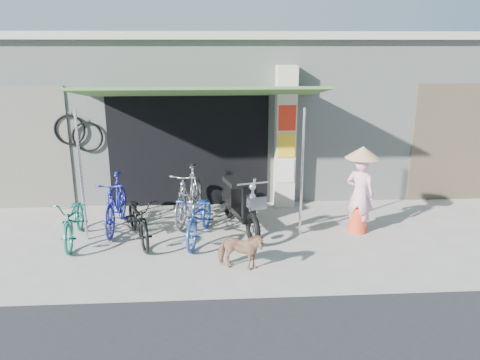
{
  "coord_description": "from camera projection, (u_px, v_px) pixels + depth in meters",
  "views": [
    {
      "loc": [
        -0.72,
        -7.26,
        3.41
      ],
      "look_at": [
        -0.2,
        1.0,
        1.0
      ],
      "focal_mm": 35.0,
      "sensor_mm": 36.0,
      "label": 1
    }
  ],
  "objects": [
    {
      "name": "bike_navy",
      "position": [
        200.0,
        217.0,
        8.37
      ],
      "size": [
        0.93,
        1.77,
        0.88
      ],
      "primitive_type": "imported",
      "rotation": [
        0.0,
        0.0,
        -0.22
      ],
      "color": "#203F93",
      "rests_on": "ground"
    },
    {
      "name": "ground",
      "position": [
        255.0,
        252.0,
        7.96
      ],
      "size": [
        80.0,
        80.0,
        0.0
      ],
      "primitive_type": "plane",
      "color": "#A4A094",
      "rests_on": "ground"
    },
    {
      "name": "shop_pillar",
      "position": [
        285.0,
        138.0,
        9.93
      ],
      "size": [
        0.42,
        0.44,
        3.0
      ],
      "color": "beige",
      "rests_on": "ground"
    },
    {
      "name": "neighbour_right",
      "position": [
        469.0,
        143.0,
        10.37
      ],
      "size": [
        2.6,
        0.06,
        2.6
      ],
      "primitive_type": "cube",
      "color": "brown",
      "rests_on": "ground"
    },
    {
      "name": "nun",
      "position": [
        360.0,
        190.0,
        8.64
      ],
      "size": [
        0.64,
        0.64,
        1.64
      ],
      "rotation": [
        0.0,
        0.0,
        2.5
      ],
      "color": "#EFA1BD",
      "rests_on": "ground"
    },
    {
      "name": "bike_silver",
      "position": [
        189.0,
        194.0,
        9.27
      ],
      "size": [
        0.94,
        1.88,
        1.09
      ],
      "primitive_type": "imported",
      "rotation": [
        0.0,
        0.0,
        -0.25
      ],
      "color": "#9D9DA2",
      "rests_on": "ground"
    },
    {
      "name": "neighbour_left",
      "position": [
        7.0,
        149.0,
        9.78
      ],
      "size": [
        2.6,
        0.06,
        2.6
      ],
      "primitive_type": "cube",
      "color": "#6B665B",
      "rests_on": "ground"
    },
    {
      "name": "street_dog",
      "position": [
        240.0,
        251.0,
        7.27
      ],
      "size": [
        0.82,
        0.53,
        0.64
      ],
      "primitive_type": "imported",
      "rotation": [
        0.0,
        0.0,
        1.31
      ],
      "color": "tan",
      "rests_on": "ground"
    },
    {
      "name": "bike_black",
      "position": [
        138.0,
        218.0,
        8.31
      ],
      "size": [
        1.1,
        1.77,
        0.88
      ],
      "primitive_type": "imported",
      "rotation": [
        0.0,
        0.0,
        0.34
      ],
      "color": "black",
      "rests_on": "ground"
    },
    {
      "name": "awning",
      "position": [
        200.0,
        94.0,
        8.76
      ],
      "size": [
        4.6,
        1.88,
        2.72
      ],
      "color": "#3D662E",
      "rests_on": "ground"
    },
    {
      "name": "bike_blue",
      "position": [
        116.0,
        203.0,
        8.83
      ],
      "size": [
        0.53,
        1.75,
        1.05
      ],
      "primitive_type": "imported",
      "rotation": [
        0.0,
        0.0,
        -0.02
      ],
      "color": "#202595",
      "rests_on": "ground"
    },
    {
      "name": "bike_teal",
      "position": [
        74.0,
        219.0,
        8.29
      ],
      "size": [
        0.71,
        1.67,
        0.85
      ],
      "primitive_type": "imported",
      "rotation": [
        0.0,
        0.0,
        0.09
      ],
      "color": "#19735E",
      "rests_on": "ground"
    },
    {
      "name": "bicycle_shop",
      "position": [
        238.0,
        106.0,
        12.32
      ],
      "size": [
        12.3,
        5.3,
        3.66
      ],
      "color": "#9EA39B",
      "rests_on": "ground"
    },
    {
      "name": "moped",
      "position": [
        239.0,
        203.0,
        8.82
      ],
      "size": [
        0.78,
        1.98,
        1.14
      ],
      "rotation": [
        0.0,
        0.0,
        0.26
      ],
      "color": "black",
      "rests_on": "ground"
    }
  ]
}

